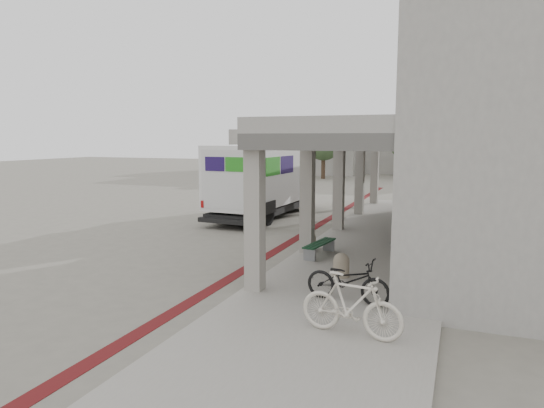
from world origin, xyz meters
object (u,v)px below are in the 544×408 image
at_px(bench, 320,246).
at_px(utility_cabinet, 412,232).
at_px(bicycle_black, 348,280).
at_px(bicycle_cream, 351,305).
at_px(fedex_truck, 264,178).

distance_m(bench, utility_cabinet, 3.35).
height_order(utility_cabinet, bicycle_black, bicycle_black).
bearing_deg(utility_cabinet, bicycle_cream, -105.06).
height_order(fedex_truck, utility_cabinet, fedex_truck).
bearing_deg(bench, fedex_truck, 131.73).
bearing_deg(bicycle_black, bench, 31.00).
relative_size(fedex_truck, bicycle_black, 4.27).
relative_size(fedex_truck, utility_cabinet, 8.26).
bearing_deg(fedex_truck, utility_cabinet, -29.86).
bearing_deg(fedex_truck, bicycle_black, -56.69).
relative_size(bicycle_black, bicycle_cream, 0.98).
bearing_deg(bicycle_cream, bench, 29.00).
distance_m(bicycle_black, bicycle_cream, 1.76).
height_order(bench, bicycle_black, bicycle_black).
relative_size(fedex_truck, bench, 4.55).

